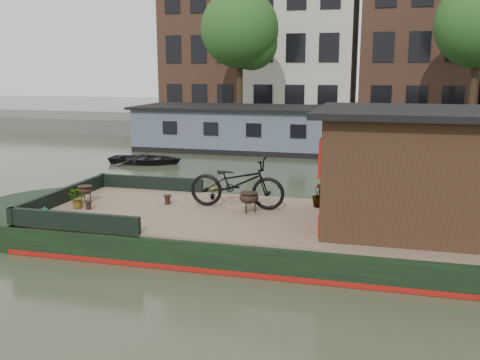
% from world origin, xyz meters
% --- Properties ---
extents(ground, '(120.00, 120.00, 0.00)m').
position_xyz_m(ground, '(0.00, 0.00, 0.00)').
color(ground, '#2B3521').
rests_on(ground, ground).
extents(houseboat_hull, '(14.01, 4.02, 0.60)m').
position_xyz_m(houseboat_hull, '(-1.33, 0.00, 0.27)').
color(houseboat_hull, black).
rests_on(houseboat_hull, ground).
extents(houseboat_deck, '(11.80, 3.80, 0.05)m').
position_xyz_m(houseboat_deck, '(0.00, 0.00, 0.62)').
color(houseboat_deck, '#7A614B').
rests_on(houseboat_deck, houseboat_hull).
extents(bow_bulwark, '(3.00, 4.00, 0.35)m').
position_xyz_m(bow_bulwark, '(-5.07, 0.00, 0.82)').
color(bow_bulwark, black).
rests_on(bow_bulwark, houseboat_deck).
extents(cabin, '(4.00, 3.50, 2.42)m').
position_xyz_m(cabin, '(2.19, 0.00, 1.88)').
color(cabin, black).
rests_on(cabin, houseboat_deck).
extents(bicycle, '(2.26, 0.80, 1.19)m').
position_xyz_m(bicycle, '(-1.70, 0.60, 1.24)').
color(bicycle, black).
rests_on(bicycle, houseboat_deck).
extents(potted_plant_b, '(0.20, 0.21, 0.29)m').
position_xyz_m(potted_plant_b, '(-2.52, 1.25, 0.80)').
color(potted_plant_b, brown).
rests_on(potted_plant_b, houseboat_deck).
extents(potted_plant_c, '(0.48, 0.45, 0.44)m').
position_xyz_m(potted_plant_c, '(-5.30, -0.44, 0.87)').
color(potted_plant_c, '#AB3A31').
rests_on(potted_plant_c, houseboat_deck).
extents(potted_plant_d, '(0.42, 0.42, 0.61)m').
position_xyz_m(potted_plant_d, '(0.16, 1.18, 0.95)').
color(potted_plant_d, maroon).
rests_on(potted_plant_d, houseboat_deck).
extents(potted_plant_e, '(0.17, 0.17, 0.28)m').
position_xyz_m(potted_plant_e, '(-5.45, -1.45, 0.79)').
color(potted_plant_e, '#99562C').
rests_on(potted_plant_e, houseboat_deck).
extents(brazier_front, '(0.44, 0.44, 0.47)m').
position_xyz_m(brazier_front, '(-1.32, 0.24, 0.88)').
color(brazier_front, black).
rests_on(brazier_front, houseboat_deck).
extents(brazier_rear, '(0.47, 0.47, 0.41)m').
position_xyz_m(brazier_rear, '(-5.42, 0.15, 0.86)').
color(brazier_rear, black).
rests_on(brazier_rear, houseboat_deck).
extents(bollard_port, '(0.20, 0.20, 0.22)m').
position_xyz_m(bollard_port, '(-3.40, 0.48, 0.76)').
color(bollard_port, black).
rests_on(bollard_port, houseboat_deck).
extents(bollard_stbd, '(0.18, 0.18, 0.20)m').
position_xyz_m(bollard_stbd, '(-4.99, -0.43, 0.75)').
color(bollard_stbd, black).
rests_on(bollard_stbd, houseboat_deck).
extents(dinghy, '(3.23, 2.44, 0.63)m').
position_xyz_m(dinghy, '(-7.93, 9.11, 0.32)').
color(dinghy, black).
rests_on(dinghy, ground).
extents(far_houseboat, '(20.40, 4.40, 2.11)m').
position_xyz_m(far_houseboat, '(0.00, 14.00, 0.97)').
color(far_houseboat, '#515B6C').
rests_on(far_houseboat, ground).
extents(quay, '(60.00, 6.00, 0.90)m').
position_xyz_m(quay, '(0.00, 20.50, 0.45)').
color(quay, '#47443F').
rests_on(quay, ground).
extents(townhouse_row, '(27.25, 8.00, 16.50)m').
position_xyz_m(townhouse_row, '(0.15, 27.50, 7.90)').
color(townhouse_row, brown).
rests_on(townhouse_row, ground).
extents(tree_left, '(4.40, 4.40, 7.40)m').
position_xyz_m(tree_left, '(-6.36, 19.07, 5.89)').
color(tree_left, '#332316').
rests_on(tree_left, quay).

